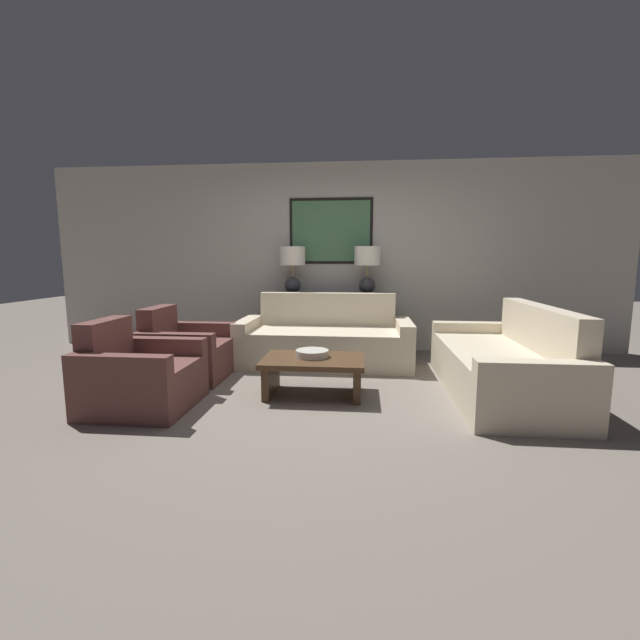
{
  "coord_description": "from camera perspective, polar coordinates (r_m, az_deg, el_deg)",
  "views": [
    {
      "loc": [
        0.46,
        -3.91,
        1.33
      ],
      "look_at": [
        -0.0,
        0.71,
        0.65
      ],
      "focal_mm": 24.0,
      "sensor_mm": 36.0,
      "label": 1
    }
  ],
  "objects": [
    {
      "name": "ground_plane",
      "position": [
        4.15,
        -0.99,
        -10.33
      ],
      "size": [
        20.0,
        20.0,
        0.0
      ],
      "primitive_type": "plane",
      "color": "slate"
    },
    {
      "name": "back_wall",
      "position": [
        6.23,
        1.48,
        8.34
      ],
      "size": [
        8.25,
        0.12,
        2.65
      ],
      "color": "beige",
      "rests_on": "ground_plane"
    },
    {
      "name": "console_table",
      "position": [
        6.03,
        1.26,
        -0.51
      ],
      "size": [
        1.6,
        0.39,
        0.81
      ],
      "color": "black",
      "rests_on": "ground_plane"
    },
    {
      "name": "table_lamp_left",
      "position": [
        6.02,
        -3.69,
        7.43
      ],
      "size": [
        0.36,
        0.36,
        0.67
      ],
      "color": "#333338",
      "rests_on": "console_table"
    },
    {
      "name": "table_lamp_right",
      "position": [
        5.94,
        6.33,
        7.39
      ],
      "size": [
        0.36,
        0.36,
        0.67
      ],
      "color": "#333338",
      "rests_on": "console_table"
    },
    {
      "name": "couch_by_back_wall",
      "position": [
        5.4,
        0.7,
        -2.8
      ],
      "size": [
        2.13,
        0.95,
        0.87
      ],
      "color": "beige",
      "rests_on": "ground_plane"
    },
    {
      "name": "couch_by_side",
      "position": [
        4.56,
        23.2,
        -5.54
      ],
      "size": [
        0.95,
        2.13,
        0.87
      ],
      "color": "beige",
      "rests_on": "ground_plane"
    },
    {
      "name": "coffee_table",
      "position": [
        4.16,
        -0.85,
        -6.46
      ],
      "size": [
        0.98,
        0.67,
        0.37
      ],
      "color": "#4C331E",
      "rests_on": "ground_plane"
    },
    {
      "name": "decorative_bowl",
      "position": [
        4.17,
        -1.05,
        -4.48
      ],
      "size": [
        0.32,
        0.32,
        0.07
      ],
      "color": "beige",
      "rests_on": "coffee_table"
    },
    {
      "name": "armchair_near_back_wall",
      "position": [
        5.02,
        -17.48,
        -4.21
      ],
      "size": [
        0.86,
        0.89,
        0.79
      ],
      "color": "brown",
      "rests_on": "ground_plane"
    },
    {
      "name": "armchair_near_camera",
      "position": [
        4.15,
        -22.89,
        -7.08
      ],
      "size": [
        0.86,
        0.89,
        0.79
      ],
      "color": "brown",
      "rests_on": "ground_plane"
    }
  ]
}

